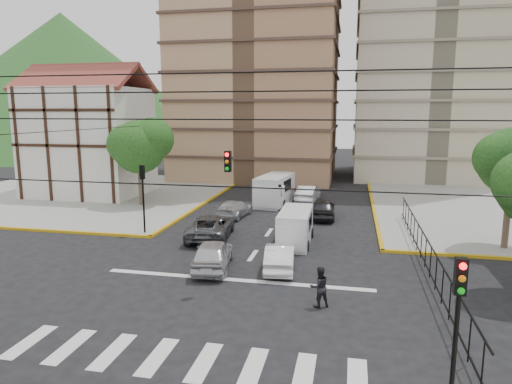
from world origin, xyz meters
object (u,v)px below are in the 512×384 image
(traffic_light_nw, at_px, (143,187))
(pedestrian_crosswalk, at_px, (319,287))
(van_left_lane, at_px, (274,191))
(car_silver_front_left, at_px, (213,254))
(car_white_front_right, at_px, (280,256))
(traffic_light_se, at_px, (457,316))
(van_right_lane, at_px, (295,228))

(traffic_light_nw, relative_size, pedestrian_crosswalk, 2.57)
(van_left_lane, bearing_deg, traffic_light_nw, -113.27)
(car_silver_front_left, height_order, car_white_front_right, car_silver_front_left)
(traffic_light_se, distance_m, van_right_lane, 16.62)
(van_left_lane, xyz_separation_m, car_silver_front_left, (-0.36, -16.42, -0.45))
(traffic_light_nw, xyz_separation_m, pedestrian_crosswalk, (11.89, -8.79, -2.26))
(car_white_front_right, distance_m, pedestrian_crosswalk, 4.70)
(van_right_lane, bearing_deg, van_left_lane, 105.01)
(traffic_light_se, height_order, car_silver_front_left, traffic_light_se)
(van_right_lane, height_order, van_left_lane, van_left_lane)
(traffic_light_nw, relative_size, car_silver_front_left, 0.99)
(traffic_light_nw, xyz_separation_m, car_silver_front_left, (6.25, -5.25, -2.35))
(traffic_light_se, distance_m, pedestrian_crosswalk, 8.07)
(traffic_light_nw, height_order, pedestrian_crosswalk, traffic_light_nw)
(van_right_lane, height_order, car_silver_front_left, van_right_lane)
(traffic_light_nw, bearing_deg, car_silver_front_left, -40.03)
(traffic_light_se, relative_size, traffic_light_nw, 1.00)
(pedestrian_crosswalk, bearing_deg, car_silver_front_left, -58.80)
(van_right_lane, relative_size, car_white_front_right, 1.12)
(traffic_light_se, height_order, van_right_lane, traffic_light_se)
(car_white_front_right, bearing_deg, pedestrian_crosswalk, 112.61)
(traffic_light_se, bearing_deg, van_right_lane, 110.58)
(traffic_light_se, height_order, car_white_front_right, traffic_light_se)
(van_right_lane, height_order, car_white_front_right, van_right_lane)
(van_right_lane, height_order, pedestrian_crosswalk, van_right_lane)
(traffic_light_nw, bearing_deg, car_white_front_right, -25.94)
(van_right_lane, bearing_deg, car_silver_front_left, -125.68)
(traffic_light_se, distance_m, van_left_lane, 28.30)
(traffic_light_nw, bearing_deg, pedestrian_crosswalk, -36.50)
(van_right_lane, xyz_separation_m, pedestrian_crosswalk, (2.08, -8.62, -0.14))
(van_left_lane, bearing_deg, traffic_light_se, -64.08)
(traffic_light_se, height_order, pedestrian_crosswalk, traffic_light_se)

